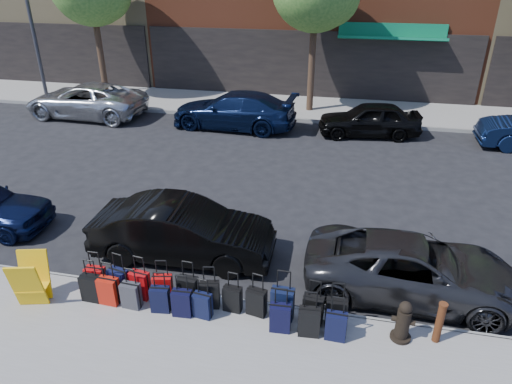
% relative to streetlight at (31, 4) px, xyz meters
% --- Properties ---
extents(ground, '(120.00, 120.00, 0.00)m').
position_rel_streetlight_xyz_m(ground, '(12.80, -8.80, -4.66)').
color(ground, black).
rests_on(ground, ground).
extents(sidewalk_near, '(60.00, 4.00, 0.15)m').
position_rel_streetlight_xyz_m(sidewalk_near, '(12.80, -15.30, -4.59)').
color(sidewalk_near, gray).
rests_on(sidewalk_near, ground).
extents(sidewalk_far, '(60.00, 4.00, 0.15)m').
position_rel_streetlight_xyz_m(sidewalk_far, '(12.80, 1.20, -4.59)').
color(sidewalk_far, gray).
rests_on(sidewalk_far, ground).
extents(curb_near, '(60.00, 0.08, 0.15)m').
position_rel_streetlight_xyz_m(curb_near, '(12.80, -13.28, -4.59)').
color(curb_near, gray).
rests_on(curb_near, ground).
extents(curb_far, '(60.00, 0.08, 0.15)m').
position_rel_streetlight_xyz_m(curb_far, '(12.80, -0.82, -4.59)').
color(curb_far, gray).
rests_on(curb_far, ground).
extents(streetlight, '(2.59, 0.18, 8.00)m').
position_rel_streetlight_xyz_m(streetlight, '(0.00, 0.00, 0.00)').
color(streetlight, '#333338').
rests_on(streetlight, sidewalk_far).
extents(suitcase_front_0, '(0.41, 0.23, 0.97)m').
position_rel_streetlight_xyz_m(suitcase_front_0, '(10.31, -13.64, -4.21)').
color(suitcase_front_0, '#AB0B0C').
rests_on(suitcase_front_0, sidewalk_near).
extents(suitcase_front_1, '(0.45, 0.30, 0.98)m').
position_rel_streetlight_xyz_m(suitcase_front_1, '(10.82, -13.62, -4.20)').
color(suitcase_front_1, black).
rests_on(suitcase_front_1, sidewalk_near).
extents(suitcase_front_2, '(0.43, 0.28, 0.97)m').
position_rel_streetlight_xyz_m(suitcase_front_2, '(11.29, -13.61, -4.21)').
color(suitcase_front_2, '#A60A0D').
rests_on(suitcase_front_2, sidewalk_near).
extents(suitcase_front_3, '(0.42, 0.29, 0.94)m').
position_rel_streetlight_xyz_m(suitcase_front_3, '(11.79, -13.59, -4.22)').
color(suitcase_front_3, '#A90B0A').
rests_on(suitcase_front_3, sidewalk_near).
extents(suitcase_front_4, '(0.41, 0.24, 0.97)m').
position_rel_streetlight_xyz_m(suitcase_front_4, '(12.32, -13.56, -4.21)').
color(suitcase_front_4, black).
rests_on(suitcase_front_4, sidewalk_near).
extents(suitcase_front_5, '(0.42, 0.28, 0.94)m').
position_rel_streetlight_xyz_m(suitcase_front_5, '(12.79, -13.59, -4.22)').
color(suitcase_front_5, black).
rests_on(suitcase_front_5, sidewalk_near).
extents(suitcase_front_6, '(0.38, 0.24, 0.88)m').
position_rel_streetlight_xyz_m(suitcase_front_6, '(13.26, -13.60, -4.24)').
color(suitcase_front_6, black).
rests_on(suitcase_front_6, sidewalk_near).
extents(suitcase_front_7, '(0.42, 0.28, 0.92)m').
position_rel_streetlight_xyz_m(suitcase_front_7, '(13.75, -13.61, -4.22)').
color(suitcase_front_7, black).
rests_on(suitcase_front_7, sidewalk_near).
extents(suitcase_front_8, '(0.45, 0.26, 1.07)m').
position_rel_streetlight_xyz_m(suitcase_front_8, '(14.27, -13.60, -4.18)').
color(suitcase_front_8, black).
rests_on(suitcase_front_8, sidewalk_near).
extents(suitcase_front_9, '(0.41, 0.25, 0.94)m').
position_rel_streetlight_xyz_m(suitcase_front_9, '(14.87, -13.60, -4.22)').
color(suitcase_front_9, black).
rests_on(suitcase_front_9, sidewalk_near).
extents(suitcase_front_10, '(0.41, 0.25, 0.95)m').
position_rel_streetlight_xyz_m(suitcase_front_10, '(15.31, -13.61, -4.21)').
color(suitcase_front_10, black).
rests_on(suitcase_front_10, sidewalk_near).
extents(suitcase_back_0, '(0.40, 0.24, 0.94)m').
position_rel_streetlight_xyz_m(suitcase_back_0, '(10.35, -13.90, -4.22)').
color(suitcase_back_0, black).
rests_on(suitcase_back_0, sidewalk_near).
extents(suitcase_back_1, '(0.41, 0.25, 0.95)m').
position_rel_streetlight_xyz_m(suitcase_back_1, '(10.75, -13.91, -4.21)').
color(suitcase_back_1, '#B21A0B').
rests_on(suitcase_back_1, sidewalk_near).
extents(suitcase_back_2, '(0.39, 0.24, 0.90)m').
position_rel_streetlight_xyz_m(suitcase_back_2, '(11.24, -13.93, -4.23)').
color(suitcase_back_2, '#323237').
rests_on(suitcase_back_2, sidewalk_near).
extents(suitcase_back_3, '(0.40, 0.26, 0.89)m').
position_rel_streetlight_xyz_m(suitcase_back_3, '(11.86, -13.91, -4.23)').
color(suitcase_back_3, black).
rests_on(suitcase_back_3, sidewalk_near).
extents(suitcase_back_4, '(0.39, 0.24, 0.91)m').
position_rel_streetlight_xyz_m(suitcase_back_4, '(12.33, -13.94, -4.23)').
color(suitcase_back_4, black).
rests_on(suitcase_back_4, sidewalk_near).
extents(suitcase_back_5, '(0.38, 0.26, 0.86)m').
position_rel_streetlight_xyz_m(suitcase_back_5, '(12.73, -13.90, -4.24)').
color(suitcase_back_5, black).
rests_on(suitcase_back_5, sidewalk_near).
extents(suitcase_back_8, '(0.40, 0.25, 0.93)m').
position_rel_streetlight_xyz_m(suitcase_back_8, '(14.28, -13.95, -4.22)').
color(suitcase_back_8, black).
rests_on(suitcase_back_8, sidewalk_near).
extents(suitcase_back_9, '(0.41, 0.26, 0.94)m').
position_rel_streetlight_xyz_m(suitcase_back_9, '(14.83, -13.95, -4.22)').
color(suitcase_back_9, black).
rests_on(suitcase_back_9, sidewalk_near).
extents(suitcase_back_10, '(0.39, 0.23, 0.91)m').
position_rel_streetlight_xyz_m(suitcase_back_10, '(15.32, -13.95, -4.23)').
color(suitcase_back_10, black).
rests_on(suitcase_back_10, sidewalk_near).
extents(fire_hydrant, '(0.43, 0.38, 0.84)m').
position_rel_streetlight_xyz_m(fire_hydrant, '(16.51, -13.71, -4.12)').
color(fire_hydrant, black).
rests_on(fire_hydrant, sidewalk_near).
extents(bollard, '(0.16, 0.16, 0.87)m').
position_rel_streetlight_xyz_m(bollard, '(17.15, -13.63, -4.07)').
color(bollard, '#38190C').
rests_on(bollard, sidewalk_near).
extents(display_rack, '(0.74, 0.79, 1.07)m').
position_rel_streetlight_xyz_m(display_rack, '(9.23, -14.20, -3.98)').
color(display_rack, yellow).
rests_on(display_rack, sidewalk_near).
extents(car_near_1, '(4.37, 1.66, 1.42)m').
position_rel_streetlight_xyz_m(car_near_1, '(11.58, -11.81, -3.95)').
color(car_near_1, black).
rests_on(car_near_1, ground).
extents(car_near_2, '(4.63, 2.26, 1.27)m').
position_rel_streetlight_xyz_m(car_near_2, '(16.83, -12.10, -4.03)').
color(car_near_2, '#303032').
rests_on(car_near_2, ground).
extents(car_far_0, '(5.57, 2.70, 1.53)m').
position_rel_streetlight_xyz_m(car_far_0, '(3.31, -2.03, -3.90)').
color(car_far_0, silver).
rests_on(car_far_0, ground).
extents(car_far_1, '(5.44, 2.48, 1.54)m').
position_rel_streetlight_xyz_m(car_far_1, '(10.34, -2.17, -3.89)').
color(car_far_1, '#0C1736').
rests_on(car_far_1, ground).
extents(car_far_2, '(4.26, 2.17, 1.39)m').
position_rel_streetlight_xyz_m(car_far_2, '(16.00, -2.01, -3.97)').
color(car_far_2, black).
rests_on(car_far_2, ground).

